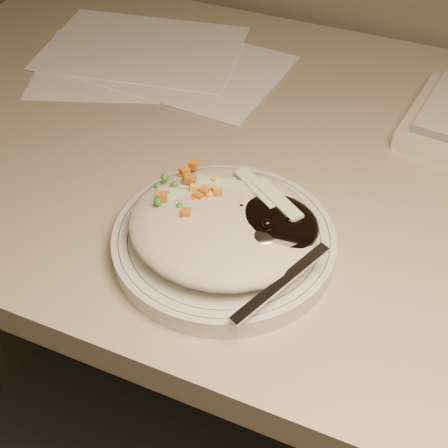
% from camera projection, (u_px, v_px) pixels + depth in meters
% --- Properties ---
extents(desk, '(1.40, 0.70, 0.74)m').
position_uv_depth(desk, '(340.00, 279.00, 0.89)').
color(desk, tan).
rests_on(desk, ground).
extents(plate, '(0.23, 0.23, 0.02)m').
position_uv_depth(plate, '(224.00, 242.00, 0.65)').
color(plate, silver).
rests_on(plate, desk).
extents(plate_rim, '(0.22, 0.22, 0.00)m').
position_uv_depth(plate_rim, '(224.00, 235.00, 0.64)').
color(plate_rim, '#144723').
rests_on(plate_rim, plate).
extents(meal, '(0.21, 0.19, 0.05)m').
position_uv_depth(meal, '(228.00, 222.00, 0.62)').
color(meal, '#BAB297').
rests_on(meal, plate).
extents(papers, '(0.40, 0.33, 0.00)m').
position_uv_depth(papers, '(154.00, 59.00, 0.95)').
color(papers, white).
rests_on(papers, desk).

